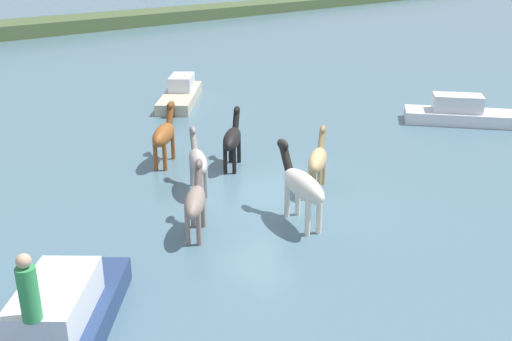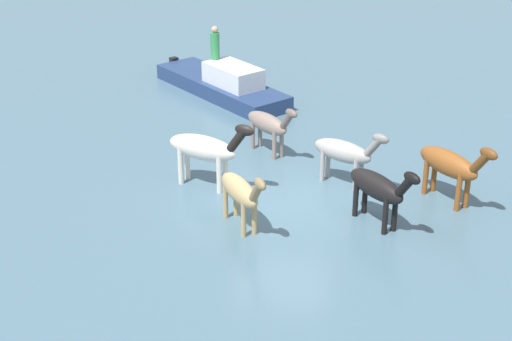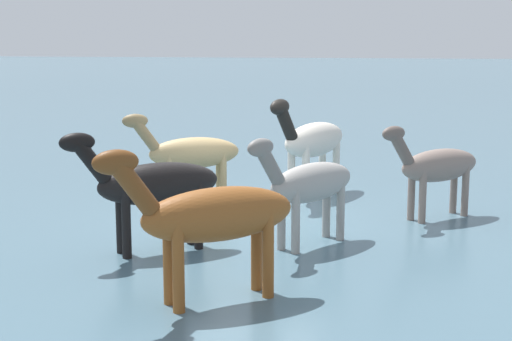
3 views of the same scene
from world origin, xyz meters
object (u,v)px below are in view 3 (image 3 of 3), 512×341
at_px(horse_rear_stallion, 436,166).
at_px(horse_pinto_flank, 190,153).
at_px(horse_chestnut_trailing, 312,141).
at_px(horse_dun_straggler, 309,184).
at_px(horse_mid_herd, 153,185).
at_px(horse_gray_outer, 212,216).

relative_size(horse_rear_stallion, horse_pinto_flank, 0.87).
distance_m(horse_chestnut_trailing, horse_rear_stallion, 2.81).
height_order(horse_chestnut_trailing, horse_rear_stallion, horse_chestnut_trailing).
xyz_separation_m(horse_chestnut_trailing, horse_pinto_flank, (2.18, 1.16, -0.15)).
height_order(horse_chestnut_trailing, horse_dun_straggler, horse_chestnut_trailing).
bearing_deg(horse_rear_stallion, horse_mid_herd, -7.26).
bearing_deg(horse_dun_straggler, horse_pinto_flank, -101.24).
height_order(horse_mid_herd, horse_dun_straggler, horse_mid_herd).
height_order(horse_dun_straggler, horse_gray_outer, horse_gray_outer).
xyz_separation_m(horse_rear_stallion, horse_dun_straggler, (1.95, 2.17, 0.03)).
bearing_deg(horse_chestnut_trailing, horse_mid_herd, 1.77).
bearing_deg(horse_gray_outer, horse_chestnut_trailing, -131.49).
relative_size(horse_dun_straggler, horse_gray_outer, 0.95).
distance_m(horse_chestnut_trailing, horse_dun_straggler, 3.73).
distance_m(horse_mid_herd, horse_rear_stallion, 5.06).
bearing_deg(horse_gray_outer, horse_mid_herd, -92.06).
distance_m(horse_mid_herd, horse_pinto_flank, 3.32).
bearing_deg(horse_rear_stallion, horse_chestnut_trailing, -75.66).
bearing_deg(horse_gray_outer, horse_dun_straggler, -144.67).
distance_m(horse_chestnut_trailing, horse_mid_herd, 4.80).
xyz_separation_m(horse_rear_stallion, horse_gray_outer, (2.75, 4.84, 0.13)).
xyz_separation_m(horse_chestnut_trailing, horse_gray_outer, (0.39, 6.37, -0.05)).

